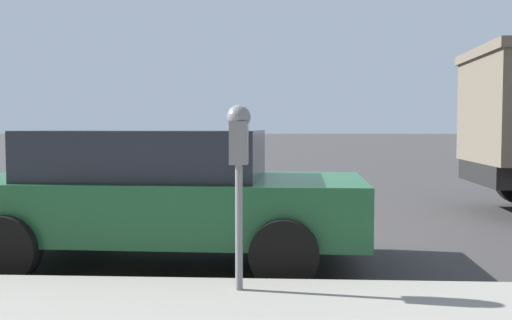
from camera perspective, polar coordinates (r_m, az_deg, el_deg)
The scene contains 3 objects.
ground_plane at distance 7.54m, azimuth -7.01°, elevation -8.08°, with size 220.00×220.00×0.00m, color #3D3A3A.
parking_meter at distance 4.74m, azimuth -1.64°, elevation 1.01°, with size 0.21×0.19×1.48m.
car_green at distance 6.54m, azimuth -9.00°, elevation -3.08°, with size 2.19×4.28×1.43m.
Camera 1 is at (-7.28, -1.32, 1.48)m, focal length 42.00 mm.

